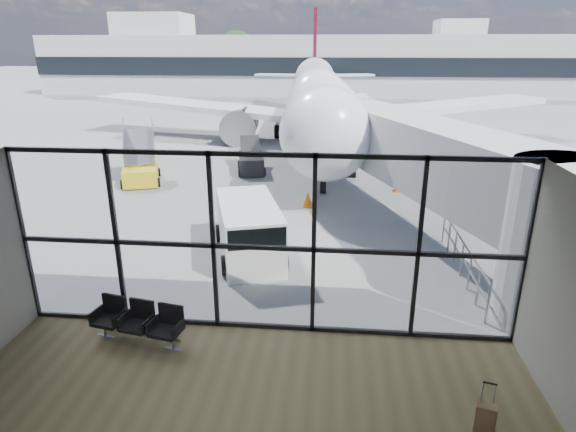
% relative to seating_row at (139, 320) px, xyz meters
% --- Properties ---
extents(ground, '(220.00, 220.00, 0.00)m').
position_rel_seating_row_xyz_m(ground, '(2.89, 40.81, -0.56)').
color(ground, slate).
rests_on(ground, ground).
extents(lounge_shell, '(12.02, 8.01, 4.51)m').
position_rel_seating_row_xyz_m(lounge_shell, '(2.89, -3.99, 2.09)').
color(lounge_shell, brown).
rests_on(lounge_shell, ground).
extents(glass_curtain_wall, '(12.10, 0.12, 4.50)m').
position_rel_seating_row_xyz_m(glass_curtain_wall, '(2.89, 0.81, 1.69)').
color(glass_curtain_wall, white).
rests_on(glass_curtain_wall, ground).
extents(jet_bridge, '(8.00, 16.50, 4.33)m').
position_rel_seating_row_xyz_m(jet_bridge, '(7.79, 7.88, 2.20)').
color(jet_bridge, '#9DA1A2').
rests_on(jet_bridge, ground).
extents(apron_railing, '(0.06, 5.46, 1.11)m').
position_rel_seating_row_xyz_m(apron_railing, '(8.49, 4.31, 0.16)').
color(apron_railing, gray).
rests_on(apron_railing, ground).
extents(far_terminal, '(80.00, 12.20, 11.00)m').
position_rel_seating_row_xyz_m(far_terminal, '(2.30, 62.78, 3.65)').
color(far_terminal, silver).
rests_on(far_terminal, ground).
extents(tree_0, '(4.95, 4.95, 7.12)m').
position_rel_seating_row_xyz_m(tree_0, '(-42.11, 72.81, 4.07)').
color(tree_0, '#382619').
rests_on(tree_0, ground).
extents(tree_1, '(5.61, 5.61, 8.07)m').
position_rel_seating_row_xyz_m(tree_1, '(-36.11, 72.81, 4.69)').
color(tree_1, '#382619').
rests_on(tree_1, ground).
extents(tree_2, '(6.27, 6.27, 9.03)m').
position_rel_seating_row_xyz_m(tree_2, '(-30.11, 72.81, 5.32)').
color(tree_2, '#382619').
rests_on(tree_2, ground).
extents(tree_3, '(4.95, 4.95, 7.12)m').
position_rel_seating_row_xyz_m(tree_3, '(-24.11, 72.81, 4.07)').
color(tree_3, '#382619').
rests_on(tree_3, ground).
extents(tree_4, '(5.61, 5.61, 8.07)m').
position_rel_seating_row_xyz_m(tree_4, '(-18.11, 72.81, 4.69)').
color(tree_4, '#382619').
rests_on(tree_4, ground).
extents(tree_5, '(6.27, 6.27, 9.03)m').
position_rel_seating_row_xyz_m(tree_5, '(-12.11, 72.81, 5.32)').
color(tree_5, '#382619').
rests_on(tree_5, ground).
extents(seating_row, '(2.28, 1.05, 1.01)m').
position_rel_seating_row_xyz_m(seating_row, '(0.00, 0.00, 0.00)').
color(seating_row, gray).
rests_on(seating_row, ground).
extents(suitcase, '(0.41, 0.33, 0.98)m').
position_rel_seating_row_xyz_m(suitcase, '(7.40, -2.20, -0.26)').
color(suitcase, '#7F6446').
rests_on(suitcase, ground).
extents(airliner, '(34.62, 40.13, 10.33)m').
position_rel_seating_row_xyz_m(airliner, '(3.06, 28.05, 2.59)').
color(airliner, silver).
rests_on(airliner, ground).
extents(service_van, '(2.99, 4.55, 1.83)m').
position_rel_seating_row_xyz_m(service_van, '(1.77, 5.11, 0.38)').
color(service_van, silver).
rests_on(service_van, ground).
extents(belt_loader, '(1.98, 3.82, 1.68)m').
position_rel_seating_row_xyz_m(belt_loader, '(-0.14, 16.49, 0.00)').
color(belt_loader, black).
rests_on(belt_loader, ground).
extents(mobile_stairs, '(2.67, 3.81, 2.45)m').
position_rel_seating_row_xyz_m(mobile_stairs, '(-5.45, 13.79, 0.03)').
color(mobile_stairs, gold).
rests_on(mobile_stairs, ground).
extents(traffic_cone_b, '(0.47, 0.47, 0.68)m').
position_rel_seating_row_xyz_m(traffic_cone_b, '(3.40, 10.59, -0.24)').
color(traffic_cone_b, orange).
rests_on(traffic_cone_b, ground).
extents(traffic_cone_c, '(0.48, 0.48, 0.68)m').
position_rel_seating_row_xyz_m(traffic_cone_c, '(7.63, 13.30, -0.24)').
color(traffic_cone_c, '#F6550C').
rests_on(traffic_cone_c, ground).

